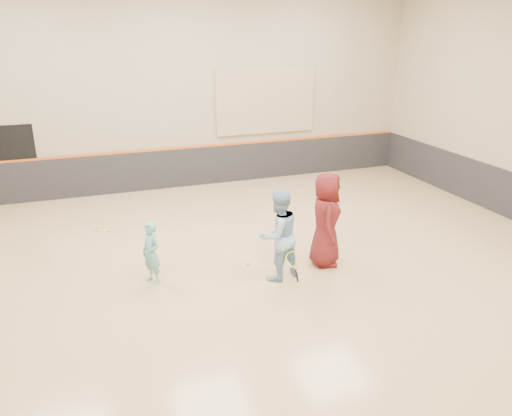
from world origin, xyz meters
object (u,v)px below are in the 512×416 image
object	(u,v)px
spare_racket	(101,228)
young_man	(326,220)
instructor	(278,235)
girl	(151,253)

from	to	relation	value
spare_racket	young_man	bearing A→B (deg)	-39.03
instructor	spare_racket	world-z (taller)	instructor
young_man	girl	bearing A→B (deg)	104.40
instructor	young_man	world-z (taller)	young_man
girl	young_man	xyz separation A→B (m)	(3.50, -0.38, 0.36)
girl	young_man	distance (m)	3.53
instructor	spare_racket	xyz separation A→B (m)	(-3.14, 3.73, -0.86)
girl	instructor	distance (m)	2.45
young_man	spare_racket	bearing A→B (deg)	71.50
girl	instructor	bearing A→B (deg)	47.68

